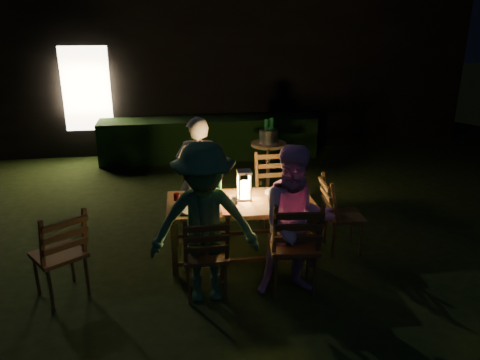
{
  "coord_description": "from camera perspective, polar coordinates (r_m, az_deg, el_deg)",
  "views": [
    {
      "loc": [
        -1.23,
        -5.17,
        2.73
      ],
      "look_at": [
        -0.45,
        -0.02,
        0.86
      ],
      "focal_mm": 35.0,
      "sensor_mm": 36.0,
      "label": 1
    }
  ],
  "objects": [
    {
      "name": "garden_envelope",
      "position": [
        11.45,
        -2.5,
        13.93
      ],
      "size": [
        40.0,
        40.0,
        3.2
      ],
      "color": "black",
      "rests_on": "ground"
    },
    {
      "name": "dining_table",
      "position": [
        5.38,
        0.06,
        -3.28
      ],
      "size": [
        1.7,
        0.88,
        0.7
      ],
      "rotation": [
        0.0,
        0.0,
        -0.03
      ],
      "color": "#472E17",
      "rests_on": "ground"
    },
    {
      "name": "chair_near_left",
      "position": [
        4.81,
        -4.2,
        -10.73
      ],
      "size": [
        0.44,
        0.48,
        0.99
      ],
      "rotation": [
        0.0,
        0.0,
        0.01
      ],
      "color": "#472E17",
      "rests_on": "ground"
    },
    {
      "name": "chair_near_right",
      "position": [
        4.91,
        6.47,
        -9.74
      ],
      "size": [
        0.54,
        0.57,
        1.09
      ],
      "rotation": [
        0.0,
        0.0,
        -0.1
      ],
      "color": "#472E17",
      "rests_on": "ground"
    },
    {
      "name": "chair_far_left",
      "position": [
        6.19,
        -4.97,
        -3.66
      ],
      "size": [
        0.43,
        0.46,
        0.93
      ],
      "rotation": [
        0.0,
        0.0,
        3.09
      ],
      "color": "#472E17",
      "rests_on": "ground"
    },
    {
      "name": "chair_far_right",
      "position": [
        6.29,
        4.16,
        -2.99
      ],
      "size": [
        0.47,
        0.5,
        1.02
      ],
      "rotation": [
        0.0,
        0.0,
        3.17
      ],
      "color": "#472E17",
      "rests_on": "ground"
    },
    {
      "name": "chair_end",
      "position": [
        5.79,
        12.29,
        -5.67
      ],
      "size": [
        0.49,
        0.46,
        0.97
      ],
      "rotation": [
        0.0,
        0.0,
        -1.63
      ],
      "color": "#472E17",
      "rests_on": "ground"
    },
    {
      "name": "chair_spare",
      "position": [
        5.1,
        -20.93,
        -10.1
      ],
      "size": [
        0.65,
        0.66,
        1.02
      ],
      "rotation": [
        0.0,
        0.0,
        0.6
      ],
      "color": "#472E17",
      "rests_on": "ground"
    },
    {
      "name": "person_house_side",
      "position": [
        6.07,
        -5.13,
        0.69
      ],
      "size": [
        0.56,
        0.38,
        1.52
      ],
      "primitive_type": "imported",
      "rotation": [
        0.0,
        0.0,
        3.12
      ],
      "color": "beige",
      "rests_on": "ground"
    },
    {
      "name": "person_opp_right",
      "position": [
        4.66,
        6.84,
        -5.15
      ],
      "size": [
        0.78,
        0.61,
        1.57
      ],
      "primitive_type": "imported",
      "rotation": [
        0.0,
        0.0,
        -0.03
      ],
      "color": "#E69EDC",
      "rests_on": "ground"
    },
    {
      "name": "person_opp_left",
      "position": [
        4.52,
        -4.34,
        -5.38
      ],
      "size": [
        1.07,
        0.63,
        1.63
      ],
      "primitive_type": "imported",
      "rotation": [
        0.0,
        0.0,
        -0.03
      ],
      "color": "#31633E",
      "rests_on": "ground"
    },
    {
      "name": "lantern",
      "position": [
        5.35,
        0.52,
        -0.81
      ],
      "size": [
        0.16,
        0.16,
        0.35
      ],
      "color": "white",
      "rests_on": "dining_table"
    },
    {
      "name": "plate_far_left",
      "position": [
        5.52,
        -5.9,
        -1.92
      ],
      "size": [
        0.25,
        0.25,
        0.01
      ],
      "primitive_type": "cylinder",
      "color": "white",
      "rests_on": "dining_table"
    },
    {
      "name": "plate_near_left",
      "position": [
        5.11,
        -5.77,
        -3.73
      ],
      "size": [
        0.25,
        0.25,
        0.01
      ],
      "primitive_type": "cylinder",
      "color": "white",
      "rests_on": "dining_table"
    },
    {
      "name": "plate_far_right",
      "position": [
        5.62,
        4.34,
        -1.46
      ],
      "size": [
        0.25,
        0.25,
        0.01
      ],
      "primitive_type": "cylinder",
      "color": "white",
      "rests_on": "dining_table"
    },
    {
      "name": "plate_near_right",
      "position": [
        5.22,
        5.27,
        -3.19
      ],
      "size": [
        0.25,
        0.25,
        0.01
      ],
      "primitive_type": "cylinder",
      "color": "white",
      "rests_on": "dining_table"
    },
    {
      "name": "wineglass_a",
      "position": [
        5.56,
        -3.37,
        -0.81
      ],
      "size": [
        0.06,
        0.06,
        0.18
      ],
      "primitive_type": null,
      "color": "#59070F",
      "rests_on": "dining_table"
    },
    {
      "name": "wineglass_b",
      "position": [
        5.18,
        -7.72,
        -2.55
      ],
      "size": [
        0.06,
        0.06,
        0.18
      ],
      "primitive_type": null,
      "color": "#59070F",
      "rests_on": "dining_table"
    },
    {
      "name": "wineglass_c",
      "position": [
        5.11,
        3.79,
        -2.71
      ],
      "size": [
        0.06,
        0.06,
        0.18
      ],
      "primitive_type": null,
      "color": "#59070F",
      "rests_on": "dining_table"
    },
    {
      "name": "wineglass_d",
      "position": [
        5.59,
        6.14,
        -0.76
      ],
      "size": [
        0.06,
        0.06,
        0.18
      ],
      "primitive_type": null,
      "color": "#59070F",
      "rests_on": "dining_table"
    },
    {
      "name": "wineglass_e",
      "position": [
        5.04,
        -0.65,
        -3.01
      ],
      "size": [
        0.06,
        0.06,
        0.18
      ],
      "primitive_type": null,
      "color": "silver",
      "rests_on": "dining_table"
    },
    {
      "name": "bottle_table",
      "position": [
        5.28,
        -2.64,
        -1.32
      ],
      "size": [
        0.07,
        0.07,
        0.28
      ],
      "primitive_type": "cylinder",
      "color": "#0F471E",
      "rests_on": "dining_table"
    },
    {
      "name": "napkin_left",
      "position": [
        5.04,
        -1.19,
        -3.99
      ],
      "size": [
        0.18,
        0.14,
        0.01
      ],
      "primitive_type": "cube",
      "color": "red",
      "rests_on": "dining_table"
    },
    {
      "name": "napkin_right",
      "position": [
        5.17,
        6.54,
        -3.49
      ],
      "size": [
        0.18,
        0.14,
        0.01
      ],
      "primitive_type": "cube",
      "color": "red",
      "rests_on": "dining_table"
    },
    {
      "name": "phone",
      "position": [
        5.04,
        -6.54,
        -4.15
      ],
      "size": [
        0.14,
        0.07,
        0.01
      ],
      "primitive_type": "cube",
      "color": "black",
      "rests_on": "dining_table"
    },
    {
      "name": "side_table",
      "position": [
        7.55,
        3.49,
        3.87
      ],
      "size": [
        0.57,
        0.57,
        0.76
      ],
      "color": "brown",
      "rests_on": "ground"
    },
    {
      "name": "ice_bucket",
      "position": [
        7.5,
        3.52,
        5.35
      ],
      "size": [
        0.3,
        0.3,
        0.22
      ],
      "primitive_type": "cylinder",
      "color": "#A5A8AD",
      "rests_on": "side_table"
    },
    {
      "name": "bottle_bucket_a",
      "position": [
        7.44,
        3.21,
        5.63
      ],
      "size": [
        0.07,
        0.07,
        0.32
      ],
      "primitive_type": "cylinder",
      "color": "#0F471E",
      "rests_on": "side_table"
    },
    {
      "name": "bottle_bucket_b",
      "position": [
        7.54,
        3.84,
        5.8
      ],
      "size": [
        0.07,
        0.07,
        0.32
      ],
      "primitive_type": "cylinder",
      "color": "#0F471E",
      "rests_on": "side_table"
    }
  ]
}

